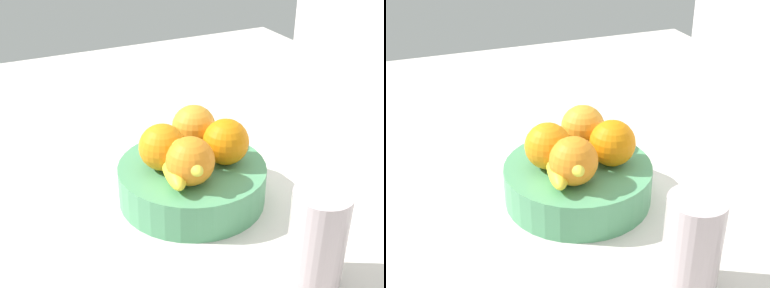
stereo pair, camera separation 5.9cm
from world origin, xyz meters
TOP-DOWN VIEW (x-y plane):
  - ground_plane at (0.00, 0.00)cm, footprint 180.00×140.00cm
  - fruit_bowl at (-2.80, -0.98)cm, footprint 24.87×24.87cm
  - orange_front_left at (-1.31, 4.52)cm, footprint 7.72×7.72cm
  - orange_front_right at (-8.69, 2.22)cm, footprint 7.72×7.72cm
  - orange_center at (-4.19, -5.66)cm, footprint 7.72×7.72cm
  - orange_back_left at (1.88, -3.55)cm, footprint 7.72×7.72cm
  - banana_bunch at (-2.15, -4.49)cm, footprint 17.69×8.67cm
  - cutting_board at (-2.67, 29.94)cm, footprint 28.06×3.92cm
  - thermos_tumbler at (22.53, 4.99)cm, footprint 7.67×7.67cm

SIDE VIEW (x-z plane):
  - ground_plane at x=0.00cm, z-range -3.00..0.00cm
  - fruit_bowl at x=-2.80cm, z-range 0.00..6.49cm
  - thermos_tumbler at x=22.53cm, z-range 0.00..14.26cm
  - banana_bunch at x=-2.15cm, z-range 6.49..12.69cm
  - orange_front_left at x=-1.31cm, z-range 6.49..14.21cm
  - orange_front_right at x=-8.69cm, z-range 6.49..14.21cm
  - orange_center at x=-4.19cm, z-range 6.49..14.21cm
  - orange_back_left at x=1.88cm, z-range 6.49..14.21cm
  - cutting_board at x=-2.67cm, z-range 0.00..36.00cm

